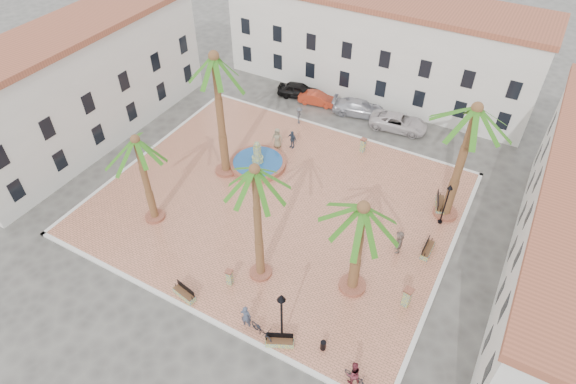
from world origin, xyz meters
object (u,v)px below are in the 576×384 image
at_px(bollard_n, 363,145).
at_px(car_black, 299,90).
at_px(lamppost_e, 447,198).
at_px(cyclist_b, 353,373).
at_px(bench_ne, 440,205).
at_px(car_silver, 359,108).
at_px(palm_e, 362,219).
at_px(bollard_e, 407,297).
at_px(bicycle_b, 356,378).
at_px(bollard_se, 230,277).
at_px(bench_e, 427,250).
at_px(car_red, 318,99).
at_px(bench_s, 184,294).
at_px(palm_sw, 138,149).
at_px(bench_se, 280,342).
at_px(pedestrian_east, 399,242).
at_px(pedestrian_north, 299,115).
at_px(palm_nw, 215,70).
at_px(palm_ne, 473,121).
at_px(car_white, 399,122).
at_px(palm_s, 255,182).
at_px(fountain, 258,162).
at_px(bicycle_a, 262,331).
at_px(cyclist_a, 246,316).
at_px(pedestrian_fountain_b, 292,139).
at_px(lamppost_s, 282,311).

xyz_separation_m(bollard_n, car_black, (-9.19, 5.57, -0.09)).
height_order(lamppost_e, cyclist_b, lamppost_e).
bearing_deg(bench_ne, car_silver, 33.01).
relative_size(palm_e, bench_ne, 3.64).
bearing_deg(bollard_e, bicycle_b, -96.51).
bearing_deg(bollard_n, bollard_se, -96.70).
bearing_deg(bench_e, car_black, 51.89).
bearing_deg(car_red, bench_ne, -130.84).
bearing_deg(palm_e, bench_s, -147.02).
xyz_separation_m(palm_sw, bicycle_b, (18.02, -4.57, -5.82)).
height_order(bench_ne, bicycle_b, bench_ne).
xyz_separation_m(palm_e, car_red, (-11.92, 18.95, -5.73)).
bearing_deg(bench_se, pedestrian_east, 44.96).
bearing_deg(pedestrian_north, bicycle_b, -163.72).
xyz_separation_m(palm_nw, bollard_se, (6.72, -9.32, -8.54)).
height_order(palm_nw, bench_se, palm_nw).
bearing_deg(bench_se, palm_ne, 44.61).
relative_size(bench_e, car_red, 0.46).
relative_size(car_silver, car_white, 0.97).
relative_size(palm_e, bench_e, 4.34).
xyz_separation_m(bench_ne, car_red, (-14.74, 8.97, 0.17)).
distance_m(cyclist_b, car_white, 25.27).
height_order(palm_s, bench_e, palm_s).
xyz_separation_m(fountain, lamppost_e, (15.18, 0.82, 2.15)).
bearing_deg(car_silver, palm_e, -171.54).
height_order(bicycle_a, car_silver, car_silver).
distance_m(palm_nw, palm_s, 11.16).
height_order(fountain, bench_s, fountain).
distance_m(palm_s, pedestrian_east, 11.93).
height_order(palm_s, bench_ne, palm_s).
bearing_deg(pedestrian_east, car_silver, -162.59).
xyz_separation_m(bench_e, pedestrian_east, (-1.83, -0.83, 0.64)).
bearing_deg(bollard_n, car_red, 143.07).
height_order(bollard_e, car_white, bollard_e).
relative_size(car_red, car_silver, 0.74).
xyz_separation_m(palm_nw, cyclist_a, (9.33, -11.42, -8.27)).
bearing_deg(bench_ne, bench_s, 127.65).
distance_m(cyclist_a, car_black, 26.83).
relative_size(pedestrian_fountain_b, pedestrian_north, 1.02).
height_order(palm_ne, bollard_se, palm_ne).
distance_m(palm_nw, palm_ne, 17.59).
xyz_separation_m(lamppost_s, bicycle_a, (-1.21, -0.26, -2.55)).
distance_m(palm_sw, car_white, 23.88).
bearing_deg(cyclist_a, fountain, -72.47).
distance_m(bollard_n, car_black, 10.75).
bearing_deg(bollard_e, bench_ne, 93.69).
bearing_deg(bench_e, palm_ne, -0.14).
distance_m(lamppost_s, cyclist_b, 5.03).
relative_size(car_red, car_white, 0.72).
xyz_separation_m(lamppost_e, bicycle_a, (-6.56, -14.31, -1.99)).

